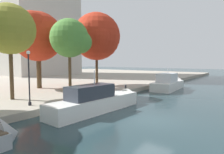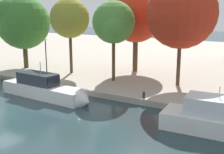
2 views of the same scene
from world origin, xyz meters
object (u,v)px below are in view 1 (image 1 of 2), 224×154
object	(u,v)px
mooring_bollard_1	(158,80)
tree_2	(35,35)
motor_yacht_1	(100,102)
mooring_bollard_2	(126,87)
motor_yacht_2	(169,85)
tree_1	(70,38)
tree_0	(11,31)
tree_3	(96,36)
lamp_post	(29,77)

from	to	relation	value
mooring_bollard_1	tree_2	bearing A→B (deg)	149.83
motor_yacht_1	mooring_bollard_2	bearing A→B (deg)	21.35
motor_yacht_2	tree_1	bearing A→B (deg)	147.55
motor_yacht_1	mooring_bollard_1	world-z (taller)	motor_yacht_1
motor_yacht_1	tree_2	distance (m)	15.92
mooring_bollard_2	tree_2	bearing A→B (deg)	121.73
mooring_bollard_2	tree_0	distance (m)	15.27
tree_2	mooring_bollard_1	bearing A→B (deg)	-30.17
mooring_bollard_1	mooring_bollard_2	size ratio (longest dim) A/B	1.25
tree_0	tree_3	xyz separation A→B (m)	(13.61, 0.71, 0.85)
mooring_bollard_1	mooring_bollard_2	bearing A→B (deg)	-178.58
lamp_post	tree_2	bearing A→B (deg)	54.36
lamp_post	tree_2	xyz separation A→B (m)	(6.74, 9.40, 5.00)
motor_yacht_1	motor_yacht_2	distance (m)	17.14
motor_yacht_2	tree_1	xyz separation A→B (m)	(-13.75, 7.51, 6.60)
lamp_post	tree_0	world-z (taller)	tree_0
motor_yacht_2	lamp_post	bearing A→B (deg)	164.67
mooring_bollard_1	tree_3	size ratio (longest dim) A/B	0.07
tree_1	tree_2	bearing A→B (deg)	97.46
lamp_post	tree_1	world-z (taller)	tree_1
motor_yacht_1	tree_2	size ratio (longest dim) A/B	1.01
motor_yacht_2	tree_3	world-z (taller)	tree_3
motor_yacht_2	tree_1	size ratio (longest dim) A/B	1.03
motor_yacht_1	tree_0	distance (m)	11.37
motor_yacht_2	lamp_post	world-z (taller)	lamp_post
lamp_post	motor_yacht_2	bearing A→B (deg)	-11.52
tree_0	tree_2	bearing A→B (deg)	41.35
tree_0	tree_3	distance (m)	13.66
lamp_post	tree_0	distance (m)	5.92
motor_yacht_2	mooring_bollard_2	world-z (taller)	motor_yacht_2
tree_1	tree_2	world-z (taller)	tree_2
motor_yacht_2	lamp_post	distance (m)	21.88
motor_yacht_1	tree_2	bearing A→B (deg)	81.62
motor_yacht_2	motor_yacht_1	bearing A→B (deg)	176.66
motor_yacht_1	lamp_post	size ratio (longest dim) A/B	2.28
tree_1	motor_yacht_2	bearing A→B (deg)	-28.64
motor_yacht_2	mooring_bollard_2	bearing A→B (deg)	155.14
motor_yacht_2	tree_2	distance (m)	21.35
motor_yacht_1	tree_1	distance (m)	10.62
tree_1	tree_3	world-z (taller)	tree_3
motor_yacht_1	tree_3	distance (m)	15.55
tree_2	tree_3	xyz separation A→B (m)	(7.46, -4.71, 0.19)
motor_yacht_1	lamp_post	bearing A→B (deg)	135.04
tree_3	motor_yacht_2	bearing A→B (deg)	-51.82
mooring_bollard_2	tree_0	world-z (taller)	tree_0
mooring_bollard_2	tree_1	size ratio (longest dim) A/B	0.07
tree_1	mooring_bollard_2	bearing A→B (deg)	-37.52
motor_yacht_1	tree_2	world-z (taller)	tree_2
lamp_post	tree_0	size ratio (longest dim) A/B	0.50
mooring_bollard_2	motor_yacht_2	bearing A→B (deg)	-21.04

